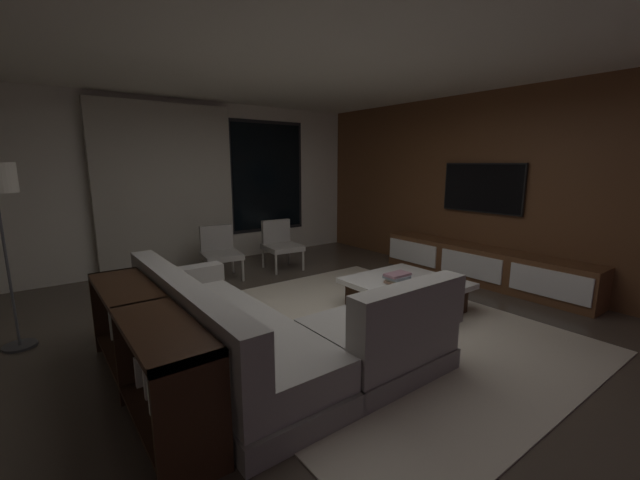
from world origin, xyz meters
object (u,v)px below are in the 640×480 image
at_px(book_stack_on_coffee_table, 397,278).
at_px(console_table_behind_couch, 144,344).
at_px(sectional_couch, 265,334).
at_px(accent_chair_by_curtain, 220,250).
at_px(media_console, 482,266).
at_px(mounted_tv, 482,188).
at_px(accent_chair_near_window, 280,242).
at_px(coffee_table, 405,295).

relative_size(book_stack_on_coffee_table, console_table_behind_couch, 0.14).
xyz_separation_m(sectional_couch, accent_chair_by_curtain, (0.76, 2.73, 0.14)).
bearing_deg(media_console, book_stack_on_coffee_table, -178.33).
bearing_deg(console_table_behind_couch, mounted_tv, 3.33).
height_order(accent_chair_near_window, console_table_behind_couch, accent_chair_near_window).
bearing_deg(media_console, coffee_table, -178.39).
bearing_deg(coffee_table, media_console, 1.61).
bearing_deg(accent_chair_near_window, console_table_behind_couch, -136.66).
bearing_deg(accent_chair_near_window, mounted_tv, -47.85).
xyz_separation_m(coffee_table, book_stack_on_coffee_table, (-0.16, -0.01, 0.24)).
distance_m(coffee_table, accent_chair_by_curtain, 2.84).
xyz_separation_m(coffee_table, media_console, (1.69, 0.05, 0.06)).
bearing_deg(coffee_table, mounted_tv, 7.47).
relative_size(coffee_table, book_stack_on_coffee_table, 4.00).
relative_size(accent_chair_near_window, accent_chair_by_curtain, 1.00).
bearing_deg(console_table_behind_couch, accent_chair_near_window, 43.34).
xyz_separation_m(sectional_couch, accent_chair_near_window, (1.78, 2.67, 0.14)).
distance_m(accent_chair_near_window, console_table_behind_couch, 3.70).
distance_m(accent_chair_by_curtain, mounted_tv, 3.95).
height_order(book_stack_on_coffee_table, mounted_tv, mounted_tv).
bearing_deg(sectional_couch, book_stack_on_coffee_table, 4.97).
relative_size(accent_chair_by_curtain, media_console, 0.25).
relative_size(book_stack_on_coffee_table, media_console, 0.09).
xyz_separation_m(coffee_table, accent_chair_near_window, (-0.18, 2.51, 0.25)).
bearing_deg(sectional_couch, accent_chair_by_curtain, 74.49).
bearing_deg(accent_chair_by_curtain, book_stack_on_coffee_table, -68.03).
distance_m(sectional_couch, accent_chair_by_curtain, 2.83).
relative_size(coffee_table, mounted_tv, 0.94).
height_order(accent_chair_by_curtain, media_console, accent_chair_by_curtain).
height_order(coffee_table, accent_chair_by_curtain, accent_chair_by_curtain).
relative_size(book_stack_on_coffee_table, accent_chair_by_curtain, 0.37).
xyz_separation_m(accent_chair_near_window, media_console, (1.87, -2.46, -0.18)).
bearing_deg(accent_chair_by_curtain, coffee_table, -64.94).
relative_size(book_stack_on_coffee_table, accent_chair_near_window, 0.37).
bearing_deg(coffee_table, accent_chair_near_window, 94.09).
relative_size(media_console, console_table_behind_couch, 1.48).
relative_size(mounted_tv, console_table_behind_couch, 0.59).
relative_size(coffee_table, console_table_behind_couch, 0.55).
xyz_separation_m(accent_chair_near_window, accent_chair_by_curtain, (-1.02, 0.06, 0.00)).
bearing_deg(console_table_behind_couch, media_console, 0.98).
distance_m(coffee_table, accent_chair_near_window, 2.53).
height_order(mounted_tv, console_table_behind_couch, mounted_tv).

